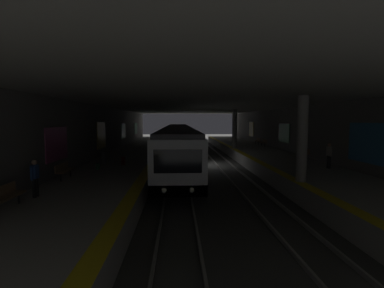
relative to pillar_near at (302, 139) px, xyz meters
name	(u,v)px	position (x,y,z in m)	size (l,w,h in m)	color
ground_plane	(201,165)	(12.40, 4.35, -3.33)	(120.00, 120.00, 0.00)	#42423F
track_left	(224,164)	(12.40, 2.15, -3.25)	(60.00, 1.53, 0.16)	gray
track_right	(178,164)	(12.40, 6.55, -3.25)	(60.00, 1.53, 0.16)	gray
platform_left	(268,159)	(12.40, -2.20, -2.80)	(60.00, 5.30, 1.06)	#A8A59E
platform_right	(132,160)	(12.40, 10.90, -2.80)	(60.00, 5.30, 1.06)	#A8A59E
wall_left	(298,136)	(12.41, -5.10, -0.52)	(60.00, 0.56, 5.60)	slate
wall_right	(101,136)	(12.43, 13.80, -0.52)	(60.00, 0.56, 5.60)	slate
ceiling_slab	(201,104)	(12.40, 4.35, 2.47)	(60.00, 19.40, 0.40)	beige
pillar_near	(302,139)	(0.00, 0.00, 0.00)	(0.56, 0.56, 4.55)	gray
pillar_far	(235,129)	(17.91, 0.00, 0.00)	(0.56, 0.56, 4.55)	gray
metro_train	(178,141)	(16.52, 6.55, -1.30)	(36.23, 2.83, 3.49)	silver
bench_left_near	(303,152)	(9.02, -4.18, -1.75)	(1.70, 0.47, 0.86)	#262628
bench_left_mid	(264,142)	(20.25, -4.18, -1.75)	(1.70, 0.47, 0.86)	#262628
bench_left_far	(257,141)	(23.15, -4.18, -1.75)	(1.70, 0.47, 0.86)	#262628
bench_right_near	(6,195)	(-4.07, 12.88, -1.75)	(1.70, 0.47, 0.86)	#262628
bench_right_mid	(64,170)	(1.32, 12.88, -1.75)	(1.70, 0.47, 0.86)	#262628
person_waiting_near	(35,177)	(-2.45, 12.61, -1.41)	(0.60, 0.22, 1.59)	black
person_walking_mid	(329,155)	(4.02, -3.70, -1.34)	(0.60, 0.23, 1.72)	#2E2E2E
person_standing_far	(156,137)	(24.67, 9.63, -1.36)	(0.60, 0.23, 1.68)	#2E2E2E
suitcase_rolling	(123,161)	(6.18, 10.55, -1.98)	(0.35, 0.22, 0.89)	maroon
backpack_on_floor	(98,166)	(4.35, 11.89, -2.08)	(0.30, 0.20, 0.40)	#1E512D
trash_bin	(104,158)	(6.87, 12.15, -1.85)	(0.44, 0.44, 0.85)	#595B5E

